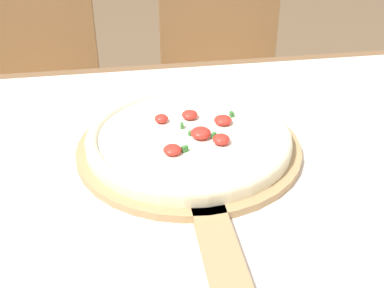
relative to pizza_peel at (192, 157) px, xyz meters
name	(u,v)px	position (x,y,z in m)	size (l,w,h in m)	color
dining_table	(186,245)	(-0.02, -0.08, -0.11)	(1.42, 0.97, 0.74)	brown
towel_cloth	(186,193)	(-0.02, -0.08, -0.01)	(1.34, 0.89, 0.00)	silver
pizza_peel	(192,157)	(0.00, 0.00, 0.00)	(0.35, 0.59, 0.01)	tan
pizza	(189,137)	(0.00, 0.03, 0.02)	(0.32, 0.32, 0.03)	beige
chair_left	(36,91)	(-0.35, 0.78, -0.22)	(0.41, 0.41, 0.91)	#A37547
chair_right	(222,78)	(0.23, 0.78, -0.22)	(0.42, 0.42, 0.91)	#A37547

